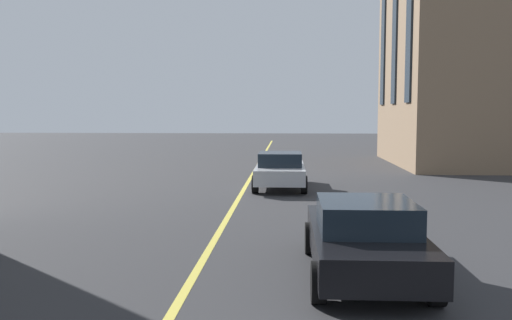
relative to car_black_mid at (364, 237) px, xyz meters
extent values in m
cube|color=#D8C64C|center=(5.65, 2.97, -0.70)|extent=(80.00, 0.16, 0.01)
cube|color=black|center=(0.05, 0.00, -0.11)|extent=(4.40, 1.80, 0.55)
cube|color=#19232D|center=(-0.17, 0.00, 0.42)|extent=(1.85, 1.58, 0.50)
cylinder|color=black|center=(1.50, 0.86, -0.38)|extent=(0.64, 0.22, 0.64)
cylinder|color=black|center=(1.50, -0.86, -0.38)|extent=(0.64, 0.22, 0.64)
cylinder|color=black|center=(-1.40, 0.86, -0.38)|extent=(0.64, 0.22, 0.64)
cylinder|color=black|center=(-1.40, -0.86, -0.38)|extent=(0.64, 0.22, 0.64)
cube|color=#B7BABF|center=(11.16, 1.63, -0.11)|extent=(4.40, 1.80, 0.55)
cube|color=#19232D|center=(10.94, 1.63, 0.42)|extent=(1.85, 1.58, 0.50)
cylinder|color=black|center=(12.61, 2.49, -0.38)|extent=(0.64, 0.22, 0.64)
cylinder|color=black|center=(12.61, 0.76, -0.38)|extent=(0.64, 0.22, 0.64)
cylinder|color=black|center=(9.70, 2.49, -0.38)|extent=(0.64, 0.22, 0.64)
cylinder|color=black|center=(9.70, 0.76, -0.38)|extent=(0.64, 0.22, 0.64)
camera|label=1|loc=(-9.42, 1.33, 2.16)|focal=38.24mm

